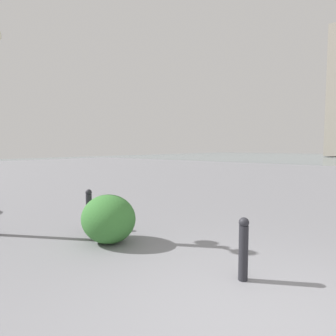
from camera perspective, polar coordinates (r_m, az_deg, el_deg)
The scene contains 4 objects.
bollard_near at distance 3.86m, azimuth 14.85°, elevation -15.13°, with size 0.13×0.13×0.81m.
bollard_mid at distance 6.13m, azimuth -15.52°, elevation -7.79°, with size 0.13×0.13×0.83m.
shrub_low at distance 5.29m, azimuth -11.21°, elevation -11.04°, with size 0.73×0.65×0.62m.
shrub_round at distance 5.22m, azimuth -11.82°, elevation -9.91°, with size 1.01×0.91×0.86m.
Camera 1 is at (-0.87, 2.52, 1.70)m, focal length 30.48 mm.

